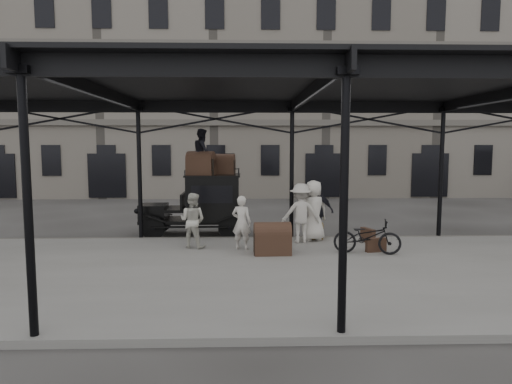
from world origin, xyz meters
TOP-DOWN VIEW (x-y plane):
  - ground at (0.00, 0.00)m, footprint 120.00×120.00m
  - platform at (0.00, -2.00)m, footprint 28.00×8.00m
  - canopy at (0.00, -1.72)m, footprint 22.50×9.00m
  - building_frontage at (0.00, 18.00)m, footprint 64.00×8.00m
  - taxi at (-2.98, 3.02)m, footprint 3.65×1.55m
  - porter_left at (-1.66, 0.18)m, footprint 0.67×0.54m
  - porter_midleft at (-3.12, 0.48)m, footprint 0.97×0.86m
  - porter_centre at (0.64, 1.39)m, footprint 1.08×0.85m
  - porter_official at (0.78, 1.57)m, footprint 1.18×0.93m
  - porter_right at (0.20, 1.09)m, footprint 1.24×0.76m
  - bicycle at (1.89, -0.45)m, footprint 1.96×1.03m
  - porter_roof at (-3.01, 2.93)m, footprint 0.65×0.81m
  - steamer_trunk_roof_near at (-3.06, 2.78)m, footprint 1.04×0.79m
  - steamer_trunk_roof_far at (-2.31, 3.23)m, footprint 0.86×0.59m
  - steamer_trunk_platform at (-0.79, -0.40)m, footprint 1.06×0.67m
  - wicker_hamper at (0.71, 1.70)m, footprint 0.64×0.51m
  - suitcase_upright at (2.31, 1.00)m, footprint 0.35×0.61m
  - suitcase_flat at (2.21, -0.23)m, footprint 0.62×0.27m

SIDE VIEW (x-z plane):
  - ground at x=0.00m, z-range 0.00..0.00m
  - platform at x=0.00m, z-range 0.00..0.15m
  - suitcase_flat at x=2.21m, z-range 0.15..0.55m
  - suitcase_upright at x=2.31m, z-range 0.15..0.60m
  - wicker_hamper at x=0.71m, z-range 0.15..0.65m
  - steamer_trunk_platform at x=-0.79m, z-range 0.15..0.91m
  - bicycle at x=1.89m, z-range 0.15..1.13m
  - porter_left at x=-1.66m, z-range 0.15..1.74m
  - porter_midleft at x=-3.12m, z-range 0.15..1.79m
  - porter_right at x=0.20m, z-range 0.15..2.01m
  - porter_official at x=0.78m, z-range 0.15..2.03m
  - porter_centre at x=0.64m, z-range 0.15..2.09m
  - taxi at x=-2.98m, z-range 0.11..2.29m
  - steamer_trunk_roof_far at x=-2.31m, z-range 2.18..2.77m
  - steamer_trunk_roof_near at x=-3.06m, z-range 2.18..2.86m
  - porter_roof at x=-3.01m, z-range 2.18..3.77m
  - canopy at x=0.00m, z-range 2.23..6.97m
  - building_frontage at x=0.00m, z-range 0.00..14.00m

